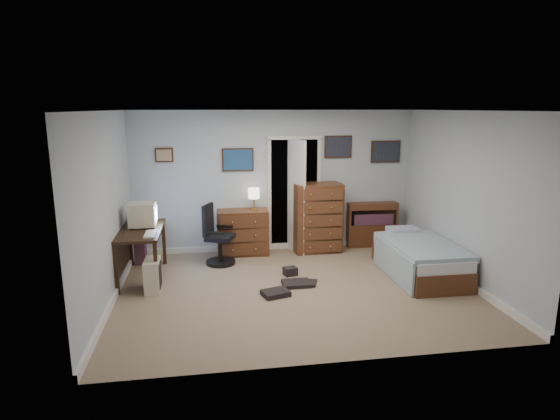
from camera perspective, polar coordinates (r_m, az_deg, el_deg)
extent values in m
cube|color=gray|center=(6.79, 1.89, -9.68)|extent=(5.00, 4.00, 0.02)
cube|color=#301D10|center=(7.28, -16.62, -2.41)|extent=(0.62, 1.33, 0.04)
cube|color=#301D10|center=(6.84, -19.33, -6.89)|extent=(0.05, 0.05, 0.73)
cube|color=#301D10|center=(6.76, -14.88, -6.83)|extent=(0.05, 0.05, 0.73)
cube|color=#301D10|center=(8.01, -17.75, -3.98)|extent=(0.05, 0.05, 0.73)
cube|color=#301D10|center=(7.94, -13.96, -3.89)|extent=(0.05, 0.05, 0.73)
cube|color=#301D10|center=(7.42, -18.66, -4.99)|extent=(0.04, 1.23, 0.51)
cube|color=beige|center=(7.37, -16.43, -0.50)|extent=(0.39, 0.37, 0.35)
cube|color=#8CB2F2|center=(7.35, -14.89, -0.45)|extent=(0.01, 0.29, 0.22)
cube|color=beige|center=(7.41, -16.34, -1.88)|extent=(0.26, 0.26, 0.02)
cube|color=beige|center=(6.91, -15.52, -2.84)|extent=(0.16, 0.41, 0.02)
cube|color=beige|center=(6.88, -15.27, -7.68)|extent=(0.21, 0.43, 0.46)
cube|color=black|center=(6.87, -14.37, -7.66)|extent=(0.01, 0.31, 0.36)
cylinder|color=black|center=(7.87, -7.23, -6.32)|extent=(0.63, 0.63, 0.06)
cylinder|color=black|center=(7.81, -7.27, -4.90)|extent=(0.07, 0.07, 0.37)
cube|color=black|center=(7.75, -7.31, -3.32)|extent=(0.54, 0.54, 0.07)
cube|color=black|center=(7.75, -8.78, -1.16)|extent=(0.20, 0.36, 0.51)
cube|color=black|center=(7.51, -7.96, -2.81)|extent=(0.27, 0.15, 0.04)
cube|color=black|center=(7.91, -6.75, -2.00)|extent=(0.27, 0.15, 0.04)
cube|color=maroon|center=(8.01, -16.74, -3.33)|extent=(0.19, 0.19, 0.88)
cube|color=brown|center=(8.25, -4.54, -2.71)|extent=(0.91, 0.49, 0.79)
cylinder|color=gold|center=(8.18, -3.19, 0.08)|extent=(0.12, 0.12, 0.02)
cylinder|color=gold|center=(8.15, -3.20, 0.89)|extent=(0.02, 0.02, 0.24)
cylinder|color=beige|center=(8.12, -3.21, 2.05)|extent=(0.21, 0.21, 0.18)
cube|color=black|center=(8.75, 1.33, 2.25)|extent=(0.90, 0.60, 2.00)
cube|color=white|center=(8.36, -1.30, 1.77)|extent=(0.06, 0.05, 2.00)
cube|color=white|center=(8.53, 4.70, 1.94)|extent=(0.06, 0.05, 2.00)
cube|color=white|center=(8.31, 1.78, 8.80)|extent=(0.96, 0.05, 0.06)
cube|color=white|center=(8.32, 1.57, 1.72)|extent=(0.31, 0.77, 2.00)
sphere|color=gold|center=(8.24, 3.89, 1.59)|extent=(0.06, 0.06, 0.06)
cube|color=brown|center=(8.38, 4.54, -0.92)|extent=(0.86, 0.53, 1.23)
cube|color=brown|center=(8.85, 11.12, -1.74)|extent=(0.93, 0.27, 0.83)
cube|color=black|center=(8.75, 11.30, -0.86)|extent=(0.85, 0.13, 0.28)
cube|color=maroon|center=(8.76, 11.29, -1.09)|extent=(0.74, 0.14, 0.20)
cube|color=brown|center=(7.59, 16.57, -6.46)|extent=(0.91, 1.79, 0.31)
cube|color=white|center=(7.52, 16.68, -4.75)|extent=(0.87, 1.75, 0.16)
cube|color=slate|center=(7.41, 17.02, -4.23)|extent=(0.96, 1.52, 0.09)
cube|color=slate|center=(7.30, 13.54, -6.26)|extent=(0.05, 1.51, 0.48)
cube|color=#686DA7|center=(8.07, 14.75, -2.49)|extent=(0.49, 0.34, 0.12)
cube|color=#331E11|center=(8.22, -13.95, 6.51)|extent=(0.30, 0.03, 0.24)
cube|color=olive|center=(8.20, -13.96, 6.50)|extent=(0.25, 0.01, 0.19)
cube|color=#331E11|center=(8.22, -5.16, 6.12)|extent=(0.55, 0.03, 0.40)
cube|color=#120E62|center=(8.20, -5.15, 6.11)|extent=(0.50, 0.01, 0.35)
cube|color=#331E11|center=(8.52, 7.10, 7.65)|extent=(0.50, 0.03, 0.40)
cube|color=black|center=(8.50, 7.13, 7.64)|extent=(0.45, 0.01, 0.35)
cube|color=#331E11|center=(8.82, 12.75, 6.95)|extent=(0.55, 0.03, 0.40)
cube|color=black|center=(8.80, 12.80, 6.93)|extent=(0.50, 0.01, 0.35)
cube|color=black|center=(6.55, -0.54, -10.10)|extent=(0.42, 0.36, 0.07)
cube|color=black|center=(6.91, 2.00, -8.94)|extent=(0.41, 0.32, 0.05)
cube|color=black|center=(7.29, 1.25, -7.47)|extent=(0.23, 0.20, 0.13)
cube|color=black|center=(6.97, 2.95, -8.83)|extent=(0.43, 0.37, 0.04)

